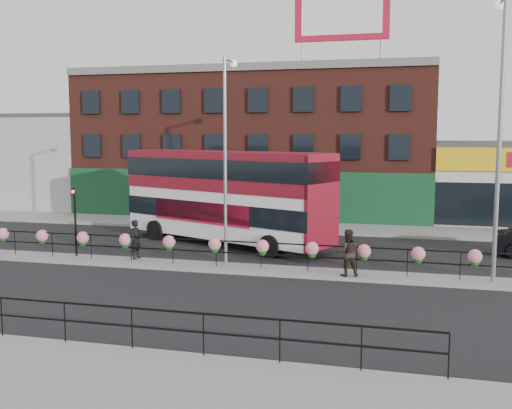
% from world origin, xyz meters
% --- Properties ---
extents(ground, '(120.00, 120.00, 0.00)m').
position_xyz_m(ground, '(0.00, 0.00, 0.00)').
color(ground, black).
rests_on(ground, ground).
extents(south_pavement, '(60.00, 4.00, 0.15)m').
position_xyz_m(south_pavement, '(0.00, -12.00, 0.07)').
color(south_pavement, gray).
rests_on(south_pavement, ground).
extents(north_pavement, '(60.00, 4.00, 0.15)m').
position_xyz_m(north_pavement, '(0.00, 12.00, 0.07)').
color(north_pavement, gray).
rests_on(north_pavement, ground).
extents(median, '(60.00, 1.60, 0.15)m').
position_xyz_m(median, '(0.00, 0.00, 0.07)').
color(median, gray).
rests_on(median, ground).
extents(yellow_line_inner, '(60.00, 0.10, 0.01)m').
position_xyz_m(yellow_line_inner, '(0.00, -9.70, 0.01)').
color(yellow_line_inner, gold).
rests_on(yellow_line_inner, ground).
extents(yellow_line_outer, '(60.00, 0.10, 0.01)m').
position_xyz_m(yellow_line_outer, '(0.00, -9.88, 0.01)').
color(yellow_line_outer, gold).
rests_on(yellow_line_outer, ground).
extents(brick_building, '(25.00, 12.21, 10.30)m').
position_xyz_m(brick_building, '(-4.00, 19.96, 5.13)').
color(brick_building, brown).
rests_on(brick_building, ground).
extents(warehouse_west, '(15.50, 12.00, 7.30)m').
position_xyz_m(warehouse_west, '(-24.25, 20.00, 3.65)').
color(warehouse_west, '#A8A8A3').
rests_on(warehouse_west, ground).
extents(billboard, '(6.00, 0.29, 4.40)m').
position_xyz_m(billboard, '(2.50, 14.99, 13.18)').
color(billboard, '#B5112E').
rests_on(billboard, brick_building).
extents(median_railing, '(30.04, 0.56, 1.23)m').
position_xyz_m(median_railing, '(0.00, 0.00, 1.05)').
color(median_railing, black).
rests_on(median_railing, median).
extents(south_railing, '(20.04, 0.05, 1.12)m').
position_xyz_m(south_railing, '(-2.00, -10.10, 0.96)').
color(south_railing, black).
rests_on(south_railing, south_pavement).
extents(double_decker_bus, '(12.24, 7.43, 4.90)m').
position_xyz_m(double_decker_bus, '(-2.33, 5.71, 3.01)').
color(double_decker_bus, white).
rests_on(double_decker_bus, ground).
extents(pedestrian_a, '(0.71, 0.51, 1.78)m').
position_xyz_m(pedestrian_a, '(-4.98, 0.49, 1.04)').
color(pedestrian_a, black).
rests_on(pedestrian_a, median).
extents(pedestrian_b, '(1.29, 1.20, 1.89)m').
position_xyz_m(pedestrian_b, '(4.66, -0.47, 1.10)').
color(pedestrian_b, black).
rests_on(pedestrian_b, median).
extents(lamp_column_west, '(0.32, 1.56, 8.87)m').
position_xyz_m(lamp_column_west, '(-0.61, 0.37, 5.40)').
color(lamp_column_west, gray).
rests_on(lamp_column_west, median).
extents(lamp_column_east, '(0.39, 1.90, 10.85)m').
position_xyz_m(lamp_column_east, '(10.21, 0.27, 6.58)').
color(lamp_column_east, gray).
rests_on(lamp_column_east, median).
extents(traffic_light_median, '(0.15, 0.28, 3.65)m').
position_xyz_m(traffic_light_median, '(-8.00, 0.39, 2.47)').
color(traffic_light_median, black).
rests_on(traffic_light_median, median).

